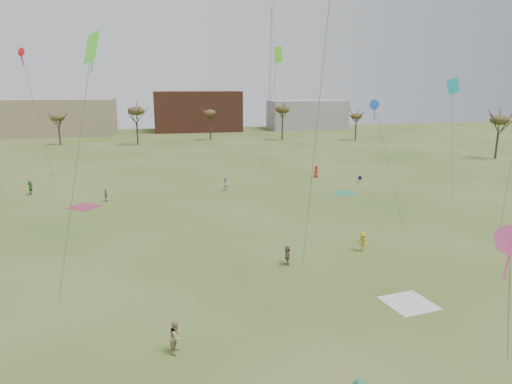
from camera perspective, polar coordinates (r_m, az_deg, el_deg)
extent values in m
plane|color=#33561B|center=(27.57, 5.59, -16.99)|extent=(260.00, 260.00, 0.00)
imported|color=#9D8F64|center=(25.53, -10.00, -17.47)|extent=(0.99, 1.09, 1.81)
imported|color=brown|center=(36.21, 3.96, -7.93)|extent=(0.85, 1.51, 1.55)
imported|color=gold|center=(39.99, 13.21, -6.08)|extent=(0.93, 1.22, 1.67)
imported|color=#793886|center=(58.18, -18.35, -0.41)|extent=(0.37, 0.88, 1.50)
imported|color=silver|center=(61.04, -3.79, 1.05)|extent=(1.10, 0.99, 1.86)
imported|color=#2C7727|center=(65.74, -26.49, 0.50)|extent=(0.66, 1.66, 1.75)
imported|color=#AC2D1D|center=(70.27, 7.55, 2.57)|extent=(1.06, 0.98, 1.82)
cube|color=silver|center=(32.02, 18.68, -13.12)|extent=(3.35, 3.35, 0.03)
cube|color=#962E4A|center=(56.60, -20.76, -1.75)|extent=(4.12, 4.12, 0.03)
cube|color=#2D7E55|center=(60.58, 11.05, -0.17)|extent=(3.58, 3.58, 0.03)
cube|color=#121333|center=(67.85, 12.88, 1.55)|extent=(0.71, 0.71, 0.04)
cube|color=#121333|center=(68.02, 12.95, 1.77)|extent=(0.45, 0.44, 0.44)
cube|color=#77F128|center=(67.23, 2.84, 16.89)|extent=(1.11, 1.11, 2.18)
cube|color=#77F128|center=(67.19, 2.83, 16.25)|extent=(0.08, 0.08, 1.96)
cylinder|color=#4C4C51|center=(64.90, 1.61, 9.44)|extent=(3.74, 3.95, 17.19)
cone|color=red|center=(61.32, -27.45, 15.37)|extent=(1.07, 0.08, 1.07)
cube|color=red|center=(61.28, -27.38, 14.74)|extent=(0.08, 0.08, 1.75)
cylinder|color=#4C4C51|center=(60.89, -25.61, 7.67)|extent=(2.34, 0.49, 16.71)
cube|color=#50DF27|center=(31.62, -19.95, 16.78)|extent=(0.99, 0.99, 1.94)
cube|color=#50DF27|center=(31.58, -19.85, 15.55)|extent=(0.08, 0.08, 1.75)
cylinder|color=#4C4C51|center=(30.44, -21.75, 2.28)|extent=(2.76, 3.60, 15.32)
cube|color=teal|center=(62.42, 23.53, 12.12)|extent=(0.96, 0.96, 1.88)
cube|color=teal|center=(62.42, 23.47, 11.52)|extent=(0.08, 0.08, 1.69)
cylinder|color=#4C4C51|center=(59.60, 23.48, 5.91)|extent=(2.83, 5.88, 12.85)
cone|color=blue|center=(46.95, 14.68, 10.58)|extent=(1.00, 0.07, 1.00)
cube|color=blue|center=(46.98, 14.63, 9.81)|extent=(0.08, 0.08, 1.64)
cylinder|color=#4C4C51|center=(45.47, 16.30, 3.37)|extent=(1.05, 5.23, 11.10)
cone|color=#E44893|center=(24.19, 29.37, -5.28)|extent=(1.42, 0.10, 1.42)
cube|color=#E44893|center=(24.46, 29.13, -7.28)|extent=(0.08, 0.08, 2.32)
cylinder|color=#4C4C51|center=(25.17, 29.21, -11.87)|extent=(0.38, 0.50, 5.99)
cylinder|color=#4C4C51|center=(32.93, 8.10, 12.44)|extent=(2.20, 0.73, 25.11)
cylinder|color=#3A2B1E|center=(117.34, -23.47, 6.51)|extent=(0.40, 0.40, 4.32)
ellipsoid|color=#473D1E|center=(117.00, -23.66, 8.53)|extent=(3.02, 3.02, 1.58)
cylinder|color=#3A2B1E|center=(111.23, -14.70, 7.13)|extent=(0.40, 0.40, 5.40)
ellipsoid|color=#473D1E|center=(110.83, -14.86, 9.81)|extent=(3.78, 3.78, 1.98)
cylinder|color=#3A2B1E|center=(117.93, -5.75, 7.65)|extent=(0.40, 0.40, 4.68)
ellipsoid|color=#473D1E|center=(117.58, -5.80, 9.84)|extent=(3.28, 3.28, 1.72)
cylinder|color=#3A2B1E|center=(117.46, 3.32, 7.82)|extent=(0.40, 0.40, 5.28)
ellipsoid|color=#473D1E|center=(117.09, 3.35, 10.31)|extent=(3.70, 3.70, 1.94)
cylinder|color=#3A2B1E|center=(119.04, 12.42, 7.34)|extent=(0.40, 0.40, 4.20)
ellipsoid|color=#473D1E|center=(118.71, 12.52, 9.29)|extent=(2.94, 2.94, 1.54)
cylinder|color=#3A2B1E|center=(98.66, 28.00, 5.16)|extent=(0.40, 0.40, 5.04)
ellipsoid|color=#473D1E|center=(98.22, 28.31, 7.97)|extent=(3.53, 3.53, 1.85)
cube|color=#937F60|center=(140.57, -23.87, 8.59)|extent=(32.00, 14.00, 10.00)
cube|color=brown|center=(143.35, -7.43, 10.07)|extent=(26.00, 16.00, 12.00)
cube|color=gray|center=(148.71, 6.41, 9.64)|extent=(24.00, 12.00, 9.00)
cylinder|color=#9EA3A8|center=(152.60, 2.33, 15.25)|extent=(0.16, 0.16, 38.00)
cylinder|color=#9EA3A8|center=(153.02, 1.74, 15.24)|extent=(0.16, 0.16, 38.00)
cylinder|color=#9EA3A8|center=(151.51, 1.89, 15.26)|extent=(0.16, 0.16, 38.00)
cylinder|color=#9EA3A8|center=(154.43, 2.05, 22.87)|extent=(0.10, 0.10, 3.00)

